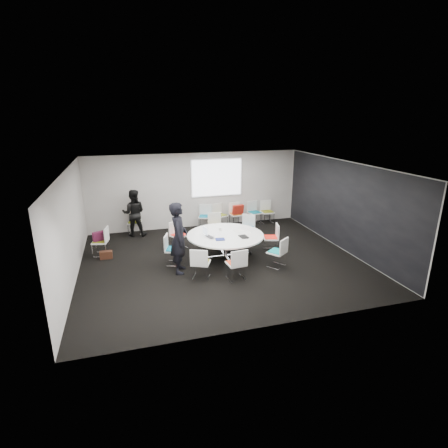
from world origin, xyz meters
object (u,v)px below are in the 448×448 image
object	(u,v)px
chair_ring_e	(173,255)
chair_ring_g	(236,270)
chair_ring_a	(271,243)
chair_ring_f	(201,269)
person_main	(179,238)
chair_back_d	(254,217)
maroon_bag	(100,236)
brown_bag	(106,255)
chair_back_e	(267,216)
chair_person_back	(135,227)
chair_ring_c	(215,231)
cup	(220,229)
chair_back_a	(205,221)
laptop	(211,237)
chair_ring_b	(247,233)
conference_table	(225,240)
chair_back_b	(220,220)
chair_spare_left	(101,247)
chair_ring_h	(277,258)
chair_back_c	(236,219)
chair_ring_d	(179,240)

from	to	relation	value
chair_ring_e	chair_ring_g	world-z (taller)	same
chair_ring_a	chair_ring_f	bearing A→B (deg)	130.60
chair_ring_g	person_main	xyz separation A→B (m)	(-1.34, 0.89, 0.71)
chair_ring_e	chair_back_d	bearing A→B (deg)	148.24
maroon_bag	chair_ring_e	bearing A→B (deg)	-32.18
brown_bag	chair_back_d	bearing A→B (deg)	20.52
chair_ring_g	maroon_bag	world-z (taller)	chair_ring_g
chair_back_e	chair_person_back	size ratio (longest dim) A/B	1.00
chair_ring_c	cup	size ratio (longest dim) A/B	9.78
chair_back_a	cup	world-z (taller)	chair_back_a
chair_back_d	laptop	bearing A→B (deg)	36.47
person_main	chair_ring_e	bearing A→B (deg)	23.62
chair_ring_b	maroon_bag	xyz separation A→B (m)	(-4.74, 0.01, 0.34)
chair_ring_f	chair_back_d	distance (m)	5.17
conference_table	chair_back_b	xyz separation A→B (m)	(0.64, 2.95, -0.27)
chair_back_a	chair_back_b	bearing A→B (deg)	-160.42
conference_table	chair_ring_a	size ratio (longest dim) A/B	2.59
chair_spare_left	brown_bag	xyz separation A→B (m)	(0.14, -0.34, -0.16)
chair_back_d	chair_back_b	bearing A→B (deg)	-14.00
chair_ring_g	laptop	world-z (taller)	chair_ring_g
chair_ring_f	chair_ring_h	xyz separation A→B (m)	(2.24, 0.13, 0.00)
chair_ring_c	chair_ring_e	xyz separation A→B (m)	(-1.71, -1.76, 0.00)
chair_back_d	laptop	world-z (taller)	chair_back_d
person_main	chair_ring_a	bearing A→B (deg)	-64.03
chair_ring_g	person_main	size ratio (longest dim) A/B	0.45
cup	chair_person_back	bearing A→B (deg)	134.33
conference_table	chair_ring_h	xyz separation A→B (m)	(1.21, -1.07, -0.27)
chair_back_c	person_main	xyz separation A→B (m)	(-2.77, -3.54, 0.71)
chair_back_b	chair_person_back	distance (m)	3.17
brown_bag	chair_ring_e	bearing A→B (deg)	-26.54
chair_ring_e	chair_ring_b	bearing A→B (deg)	133.85
chair_ring_a	chair_spare_left	distance (m)	5.25
conference_table	chair_ring_h	world-z (taller)	chair_ring_h
cup	chair_ring_b	bearing A→B (deg)	34.47
cup	conference_table	bearing A→B (deg)	-83.37
conference_table	chair_ring_b	size ratio (longest dim) A/B	2.59
chair_ring_c	chair_back_b	world-z (taller)	same
chair_ring_f	brown_bag	bearing A→B (deg)	164.19
chair_ring_d	chair_back_e	bearing A→B (deg)	173.94
chair_ring_b	chair_spare_left	distance (m)	4.72
chair_person_back	chair_ring_c	bearing A→B (deg)	168.20
conference_table	chair_person_back	size ratio (longest dim) A/B	2.59
chair_ring_c	chair_back_e	size ratio (longest dim) A/B	1.00
chair_back_e	conference_table	bearing A→B (deg)	47.46
chair_ring_d	laptop	bearing A→B (deg)	91.09
chair_ring_a	brown_bag	distance (m)	5.05
chair_back_d	maroon_bag	size ratio (longest dim) A/B	2.20
conference_table	chair_back_b	size ratio (longest dim) A/B	2.59
chair_ring_e	conference_table	bearing A→B (deg)	110.94
chair_ring_d	chair_ring_f	bearing A→B (deg)	63.86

